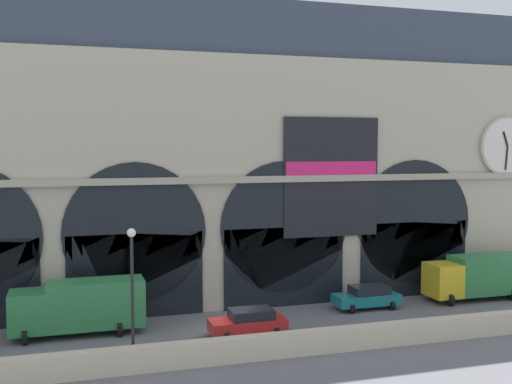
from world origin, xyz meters
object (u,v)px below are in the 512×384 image
car_mideast (367,297)px  street_lamp_quayside (132,279)px  box_truck_midwest (80,306)px  box_truck_east (478,276)px  car_center (249,322)px

car_mideast → street_lamp_quayside: 17.81m
box_truck_midwest → car_mideast: box_truck_midwest is taller
box_truck_east → car_center: bearing=-169.3°
box_truck_midwest → car_mideast: (18.54, 0.31, -0.90)m
car_center → box_truck_east: 18.33m
box_truck_midwest → car_center: size_ratio=1.70×
car_mideast → box_truck_east: 8.74m
car_mideast → street_lamp_quayside: street_lamp_quayside is taller
car_mideast → car_center: bearing=-159.9°
box_truck_midwest → street_lamp_quayside: street_lamp_quayside is taller
box_truck_east → street_lamp_quayside: bearing=-165.3°
street_lamp_quayside → box_truck_midwest: bearing=110.8°
box_truck_midwest → car_center: box_truck_midwest is taller
car_center → street_lamp_quayside: bearing=-155.4°
car_center → car_mideast: (9.30, 3.40, 0.00)m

